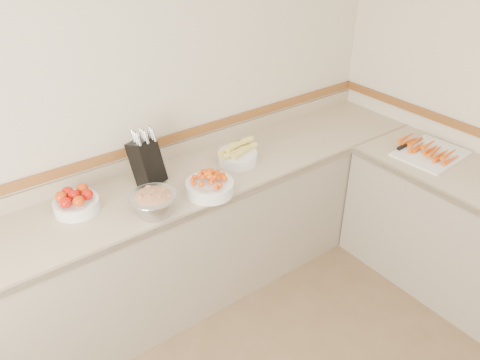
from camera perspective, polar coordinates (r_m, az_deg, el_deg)
back_wall at (r=2.99m, az=-13.07°, el=8.05°), size 4.00×0.00×4.00m
counter_back at (r=3.17m, az=-8.71°, el=-7.94°), size 4.00×0.65×1.08m
knife_block at (r=2.92m, az=-11.33°, el=2.28°), size 0.21×0.23×0.38m
tomato_bowl at (r=2.82m, az=-19.38°, el=-2.57°), size 0.26×0.26×0.13m
cherry_tomato_bowl at (r=2.82m, az=-3.71°, el=-0.62°), size 0.29×0.29×0.16m
corn_bowl at (r=3.13m, az=-0.28°, el=3.11°), size 0.29×0.27×0.16m
rhubarb_bowl at (r=2.65m, az=-10.47°, el=-2.72°), size 0.28×0.28×0.16m
cutting_board at (r=3.52m, az=22.05°, el=3.29°), size 0.50×0.43×0.07m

